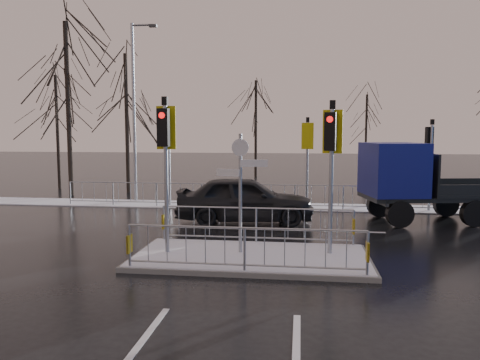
# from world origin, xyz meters

# --- Properties ---
(ground) EXTENTS (120.00, 120.00, 0.00)m
(ground) POSITION_xyz_m (0.00, 0.00, 0.00)
(ground) COLOR black
(ground) RESTS_ON ground
(snow_verge) EXTENTS (30.00, 2.00, 0.04)m
(snow_verge) POSITION_xyz_m (0.00, 8.60, 0.02)
(snow_verge) COLOR white
(snow_verge) RESTS_ON ground
(lane_markings) EXTENTS (8.00, 11.38, 0.01)m
(lane_markings) POSITION_xyz_m (0.00, -0.33, 0.00)
(lane_markings) COLOR silver
(lane_markings) RESTS_ON ground
(traffic_island) EXTENTS (6.00, 3.04, 4.15)m
(traffic_island) POSITION_xyz_m (-0.01, 0.01, 0.39)
(traffic_island) COLOR #63635E
(traffic_island) RESTS_ON ground
(far_kerb_fixtures) EXTENTS (18.00, 0.65, 3.83)m
(far_kerb_fixtures) POSITION_xyz_m (0.29, 8.09, 1.02)
(far_kerb_fixtures) COLOR #90969D
(far_kerb_fixtures) RESTS_ON ground
(car_far_lane) EXTENTS (5.15, 2.59, 1.68)m
(car_far_lane) POSITION_xyz_m (-0.75, 4.99, 0.84)
(car_far_lane) COLOR black
(car_far_lane) RESTS_ON ground
(flatbed_truck) EXTENTS (6.50, 3.36, 2.87)m
(flatbed_truck) POSITION_xyz_m (5.39, 5.86, 1.53)
(flatbed_truck) COLOR black
(flatbed_truck) RESTS_ON ground
(tree_near_a) EXTENTS (4.75, 4.75, 8.97)m
(tree_near_a) POSITION_xyz_m (-10.50, 11.00, 6.11)
(tree_near_a) COLOR black
(tree_near_a) RESTS_ON ground
(tree_near_b) EXTENTS (4.00, 4.00, 7.55)m
(tree_near_b) POSITION_xyz_m (-8.00, 12.50, 5.15)
(tree_near_b) COLOR black
(tree_near_b) RESTS_ON ground
(tree_near_c) EXTENTS (3.50, 3.50, 6.61)m
(tree_near_c) POSITION_xyz_m (-12.50, 13.50, 4.50)
(tree_near_c) COLOR black
(tree_near_c) RESTS_ON ground
(tree_far_a) EXTENTS (3.75, 3.75, 7.08)m
(tree_far_a) POSITION_xyz_m (-2.00, 22.00, 4.82)
(tree_far_a) COLOR black
(tree_far_a) RESTS_ON ground
(tree_far_b) EXTENTS (3.25, 3.25, 6.14)m
(tree_far_b) POSITION_xyz_m (6.00, 24.00, 4.18)
(tree_far_b) COLOR black
(tree_far_b) RESTS_ON ground
(street_lamp_left) EXTENTS (1.25, 0.18, 8.20)m
(street_lamp_left) POSITION_xyz_m (-6.43, 9.50, 4.49)
(street_lamp_left) COLOR #90969D
(street_lamp_left) RESTS_ON ground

